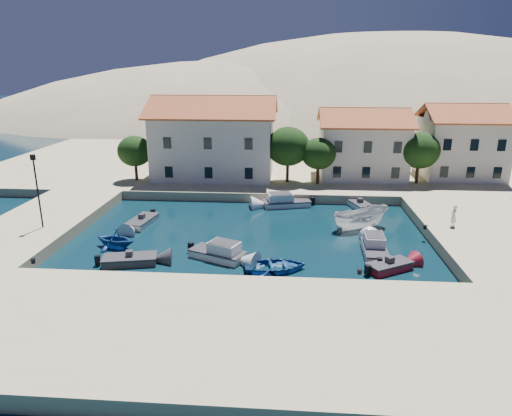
# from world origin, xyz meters

# --- Properties ---
(ground) EXTENTS (400.00, 400.00, 0.00)m
(ground) POSITION_xyz_m (0.00, 0.00, 0.00)
(ground) COLOR black
(ground) RESTS_ON ground
(quay_south) EXTENTS (52.00, 12.00, 1.00)m
(quay_south) POSITION_xyz_m (0.00, -6.00, 0.50)
(quay_south) COLOR tan
(quay_south) RESTS_ON ground
(quay_east) EXTENTS (11.00, 20.00, 1.00)m
(quay_east) POSITION_xyz_m (20.50, 10.00, 0.50)
(quay_east) COLOR tan
(quay_east) RESTS_ON ground
(quay_west) EXTENTS (8.00, 20.00, 1.00)m
(quay_west) POSITION_xyz_m (-19.00, 10.00, 0.50)
(quay_west) COLOR tan
(quay_west) RESTS_ON ground
(quay_north) EXTENTS (80.00, 36.00, 1.00)m
(quay_north) POSITION_xyz_m (2.00, 38.00, 0.50)
(quay_north) COLOR tan
(quay_north) RESTS_ON ground
(hills) EXTENTS (254.00, 176.00, 99.00)m
(hills) POSITION_xyz_m (20.64, 123.62, -23.40)
(hills) COLOR #9C886A
(hills) RESTS_ON ground
(building_left) EXTENTS (14.70, 9.45, 9.70)m
(building_left) POSITION_xyz_m (-6.00, 28.00, 5.94)
(building_left) COLOR silver
(building_left) RESTS_ON quay_north
(building_mid) EXTENTS (10.50, 8.40, 8.30)m
(building_mid) POSITION_xyz_m (12.00, 29.00, 5.22)
(building_mid) COLOR silver
(building_mid) RESTS_ON quay_north
(building_right) EXTENTS (9.45, 8.40, 8.80)m
(building_right) POSITION_xyz_m (24.00, 30.00, 5.47)
(building_right) COLOR silver
(building_right) RESTS_ON quay_north
(trees) EXTENTS (37.30, 5.30, 6.45)m
(trees) POSITION_xyz_m (4.51, 25.46, 4.84)
(trees) COLOR #382314
(trees) RESTS_ON quay_north
(lamppost) EXTENTS (0.35, 0.25, 6.22)m
(lamppost) POSITION_xyz_m (-17.50, 8.00, 4.75)
(lamppost) COLOR black
(lamppost) RESTS_ON quay_west
(bollards) EXTENTS (29.36, 9.56, 0.30)m
(bollards) POSITION_xyz_m (2.80, 3.87, 1.15)
(bollards) COLOR black
(bollards) RESTS_ON ground
(motorboat_grey_sw) EXTENTS (4.22, 2.54, 1.25)m
(motorboat_grey_sw) POSITION_xyz_m (-8.41, 3.39, 0.29)
(motorboat_grey_sw) COLOR #323136
(motorboat_grey_sw) RESTS_ON ground
(cabin_cruiser_south) EXTENTS (4.66, 3.42, 1.60)m
(cabin_cruiser_south) POSITION_xyz_m (-2.07, 4.90, 0.48)
(cabin_cruiser_south) COLOR silver
(cabin_cruiser_south) RESTS_ON ground
(rowboat_south) EXTENTS (5.06, 4.04, 0.94)m
(rowboat_south) POSITION_xyz_m (2.41, 3.12, 0.00)
(rowboat_south) COLOR navy
(rowboat_south) RESTS_ON ground
(motorboat_red_se) EXTENTS (3.67, 3.03, 1.25)m
(motorboat_red_se) POSITION_xyz_m (10.56, 3.70, 0.30)
(motorboat_red_se) COLOR maroon
(motorboat_red_se) RESTS_ON ground
(cabin_cruiser_east) EXTENTS (1.91, 4.40, 1.60)m
(cabin_cruiser_east) POSITION_xyz_m (10.01, 6.58, 0.48)
(cabin_cruiser_east) COLOR silver
(cabin_cruiser_east) RESTS_ON ground
(boat_east) EXTENTS (5.89, 4.29, 2.14)m
(boat_east) POSITION_xyz_m (9.73, 12.51, 0.00)
(boat_east) COLOR silver
(boat_east) RESTS_ON ground
(motorboat_white_ne) EXTENTS (2.58, 3.67, 1.25)m
(motorboat_white_ne) POSITION_xyz_m (10.58, 18.84, 0.30)
(motorboat_white_ne) COLOR silver
(motorboat_white_ne) RESTS_ON ground
(rowboat_west) EXTENTS (4.01, 3.68, 1.79)m
(rowboat_west) POSITION_xyz_m (-10.66, 6.48, 0.00)
(rowboat_west) COLOR navy
(rowboat_west) RESTS_ON ground
(motorboat_white_west) EXTENTS (2.32, 4.13, 1.25)m
(motorboat_white_west) POSITION_xyz_m (-10.25, 12.03, 0.29)
(motorboat_white_west) COLOR silver
(motorboat_white_west) RESTS_ON ground
(cabin_cruiser_north) EXTENTS (5.25, 3.18, 1.60)m
(cabin_cruiser_north) POSITION_xyz_m (2.99, 18.97, 0.48)
(cabin_cruiser_north) COLOR silver
(cabin_cruiser_north) RESTS_ON ground
(pedestrian) EXTENTS (0.81, 0.81, 1.89)m
(pedestrian) POSITION_xyz_m (17.19, 10.84, 1.95)
(pedestrian) COLOR silver
(pedestrian) RESTS_ON quay_east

